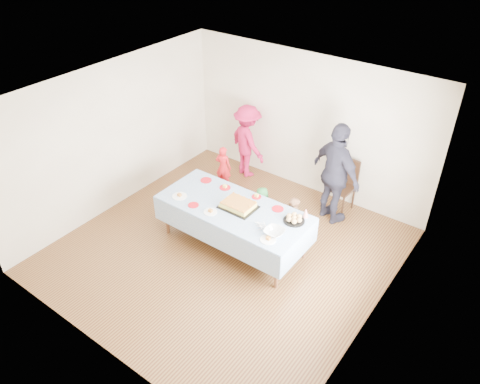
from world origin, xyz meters
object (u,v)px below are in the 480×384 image
object	(u,v)px
dining_chair	(344,182)
adult_left	(247,141)
birthday_cake	(238,205)
party_table	(233,210)

from	to	relation	value
dining_chair	adult_left	xyz separation A→B (m)	(-2.12, -0.08, 0.21)
birthday_cake	dining_chair	world-z (taller)	dining_chair
birthday_cake	party_table	bearing A→B (deg)	-153.82
party_table	adult_left	distance (m)	2.31
party_table	birthday_cake	xyz separation A→B (m)	(0.07, 0.04, 0.10)
dining_chair	adult_left	world-z (taller)	adult_left
party_table	dining_chair	size ratio (longest dim) A/B	2.51
birthday_cake	adult_left	distance (m)	2.31
dining_chair	adult_left	size ratio (longest dim) A/B	0.65
party_table	adult_left	size ratio (longest dim) A/B	1.64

